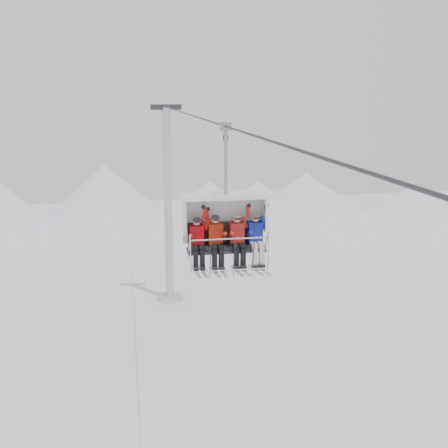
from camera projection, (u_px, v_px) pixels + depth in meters
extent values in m
cone|color=white|center=(105.00, 197.00, 59.00)|extent=(16.00, 16.00, 7.00)
cone|color=white|center=(210.00, 205.00, 60.11)|extent=(14.00, 14.00, 5.00)
cone|color=white|center=(306.00, 201.00, 59.75)|extent=(18.00, 18.00, 6.00)
cone|color=white|center=(410.00, 208.00, 59.84)|extent=(16.00, 16.00, 4.50)
cone|color=white|center=(258.00, 200.00, 64.05)|extent=(12.00, 12.00, 4.50)
cylinder|color=#B9BCC1|center=(168.00, 207.00, 38.01)|extent=(0.56, 0.56, 13.30)
cylinder|color=#B9BCC1|center=(170.00, 297.00, 39.49)|extent=(1.80, 1.80, 0.30)
cube|color=#313137|center=(166.00, 107.00, 36.50)|extent=(2.00, 0.35, 0.35)
cylinder|color=#313137|center=(224.00, 126.00, 15.40)|extent=(0.06, 50.00, 0.06)
cube|color=black|center=(226.00, 247.00, 15.82)|extent=(2.11, 0.55, 0.10)
cube|color=black|center=(225.00, 232.00, 15.99)|extent=(2.11, 0.10, 0.62)
cube|color=#313137|center=(226.00, 250.00, 15.85)|extent=(2.21, 0.60, 0.08)
cube|color=white|center=(223.00, 217.00, 16.12)|extent=(2.35, 0.10, 1.40)
cube|color=white|center=(226.00, 196.00, 15.57)|extent=(2.35, 0.90, 0.10)
cylinder|color=#B7B7BC|center=(230.00, 239.00, 15.21)|extent=(2.15, 0.04, 0.04)
cylinder|color=#B7B7BC|center=(230.00, 270.00, 15.34)|extent=(2.15, 0.04, 0.04)
cylinder|color=#92959A|center=(226.00, 162.00, 15.38)|extent=(0.10, 0.10, 1.91)
cube|color=#92959A|center=(226.00, 126.00, 15.16)|extent=(0.30, 0.18, 0.22)
cube|color=#B8060E|center=(197.00, 235.00, 15.64)|extent=(0.38, 0.25, 0.56)
sphere|color=tan|center=(197.00, 222.00, 15.51)|extent=(0.21, 0.21, 0.21)
cube|color=black|center=(196.00, 258.00, 15.33)|extent=(0.13, 0.15, 0.45)
cube|color=black|center=(202.00, 258.00, 15.36)|extent=(0.13, 0.15, 0.45)
cube|color=silver|center=(196.00, 272.00, 15.32)|extent=(0.09, 1.69, 0.26)
cube|color=silver|center=(203.00, 272.00, 15.35)|extent=(0.09, 1.69, 0.26)
cube|color=#B2210B|center=(215.00, 234.00, 15.73)|extent=(0.40, 0.27, 0.60)
sphere|color=tan|center=(216.00, 220.00, 15.59)|extent=(0.22, 0.22, 0.22)
cube|color=black|center=(214.00, 258.00, 15.42)|extent=(0.13, 0.15, 0.48)
cube|color=black|center=(221.00, 258.00, 15.45)|extent=(0.13, 0.15, 0.48)
cube|color=silver|center=(215.00, 272.00, 15.41)|extent=(0.09, 1.69, 0.26)
cube|color=silver|center=(222.00, 272.00, 15.44)|extent=(0.09, 1.69, 0.26)
cube|color=red|center=(237.00, 233.00, 15.83)|extent=(0.40, 0.27, 0.60)
sphere|color=tan|center=(237.00, 219.00, 15.70)|extent=(0.22, 0.22, 0.22)
cube|color=black|center=(236.00, 257.00, 15.52)|extent=(0.13, 0.15, 0.48)
cube|color=black|center=(243.00, 256.00, 15.55)|extent=(0.13, 0.15, 0.48)
cube|color=silver|center=(237.00, 271.00, 15.51)|extent=(0.09, 1.69, 0.26)
cube|color=silver|center=(244.00, 271.00, 15.54)|extent=(0.09, 1.69, 0.26)
cube|color=#161FA6|center=(255.00, 232.00, 15.92)|extent=(0.40, 0.27, 0.60)
sphere|color=tan|center=(256.00, 218.00, 15.78)|extent=(0.22, 0.22, 0.22)
cube|color=beige|center=(255.00, 256.00, 15.61)|extent=(0.13, 0.15, 0.48)
cube|color=beige|center=(262.00, 256.00, 15.64)|extent=(0.13, 0.15, 0.48)
cube|color=silver|center=(256.00, 270.00, 15.60)|extent=(0.09, 1.69, 0.26)
cube|color=silver|center=(262.00, 270.00, 15.63)|extent=(0.09, 1.69, 0.26)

